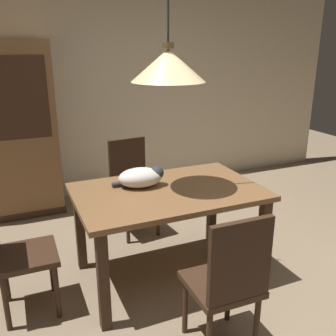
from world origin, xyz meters
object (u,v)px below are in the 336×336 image
at_px(chair_far_back, 132,182).
at_px(pendant_lamp, 168,65).
at_px(chair_near_front, 229,280).
at_px(hutch_bookcase, 2,136).
at_px(chair_left_side, 13,247).
at_px(dining_table, 168,202).
at_px(cat_sleeping, 142,177).

height_order(chair_far_back, pendant_lamp, pendant_lamp).
xyz_separation_m(chair_near_front, hutch_bookcase, (-1.13, 2.65, 0.38)).
distance_m(chair_left_side, chair_near_front, 1.43).
distance_m(dining_table, hutch_bookcase, 2.11).
xyz_separation_m(dining_table, cat_sleeping, (-0.16, 0.14, 0.18)).
xyz_separation_m(chair_far_back, chair_near_front, (0.01, -1.76, 0.00)).
xyz_separation_m(chair_near_front, cat_sleeping, (-0.16, 1.02, 0.32)).
bearing_deg(chair_left_side, hutch_bookcase, 90.23).
bearing_deg(pendant_lamp, chair_left_side, 179.97).
bearing_deg(cat_sleeping, pendant_lamp, -40.82).
height_order(dining_table, chair_far_back, chair_far_back).
bearing_deg(pendant_lamp, cat_sleeping, 139.18).
height_order(chair_far_back, chair_near_front, same).
bearing_deg(pendant_lamp, hutch_bookcase, 122.73).
relative_size(chair_near_front, cat_sleeping, 2.37).
distance_m(chair_left_side, hutch_bookcase, 1.81).
xyz_separation_m(chair_left_side, hutch_bookcase, (-0.01, 1.77, 0.38)).
height_order(dining_table, pendant_lamp, pendant_lamp).
bearing_deg(chair_near_front, chair_far_back, 90.23).
bearing_deg(chair_left_side, chair_near_front, -37.95).
distance_m(chair_left_side, chair_far_back, 1.42).
distance_m(chair_far_back, hutch_bookcase, 1.48).
distance_m(cat_sleeping, pendant_lamp, 0.86).
xyz_separation_m(chair_far_back, cat_sleeping, (-0.15, -0.74, 0.32)).
relative_size(chair_near_front, hutch_bookcase, 0.50).
bearing_deg(hutch_bookcase, chair_near_front, -66.79).
xyz_separation_m(chair_left_side, pendant_lamp, (1.13, -0.00, 1.15)).
bearing_deg(pendant_lamp, dining_table, -82.87).
height_order(chair_near_front, pendant_lamp, pendant_lamp).
xyz_separation_m(dining_table, chair_far_back, (-0.01, 0.88, -0.14)).
distance_m(chair_far_back, chair_near_front, 1.76).
distance_m(chair_left_side, pendant_lamp, 1.61).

